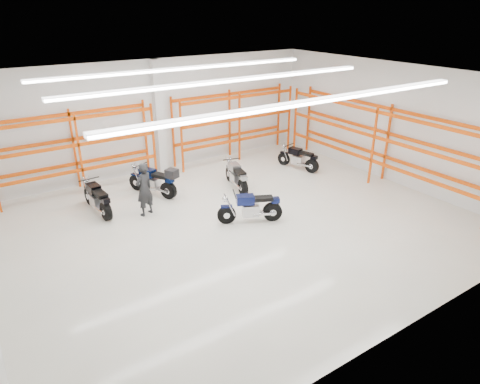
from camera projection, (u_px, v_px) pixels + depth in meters
ground at (239, 223)px, 13.62m from camera, size 14.00×14.00×0.00m
room_shell at (238, 122)px, 12.33m from camera, size 14.02×12.02×4.51m
motorcycle_main at (253, 208)px, 13.54m from camera, size 1.95×1.06×1.03m
motorcycle_back_a at (98, 200)px, 14.12m from camera, size 0.70×2.13×1.04m
motorcycle_back_b at (156, 181)px, 15.41m from camera, size 1.21×2.11×1.15m
motorcycle_back_c at (237, 177)px, 16.01m from camera, size 0.81×2.04×1.01m
motorcycle_back_d at (300, 159)px, 17.92m from camera, size 0.80×1.95×0.98m
standing_man at (144, 189)px, 13.85m from camera, size 0.77×0.64×1.80m
structural_column at (159, 117)px, 17.16m from camera, size 0.32×0.32×4.50m
pallet_racking_back_left at (76, 144)px, 15.36m from camera, size 5.67×0.87×3.00m
pallet_racking_back_right at (234, 119)px, 18.81m from camera, size 5.67×0.87×3.00m
pallet_racking_side at (381, 137)px, 16.18m from camera, size 0.87×9.07×3.00m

